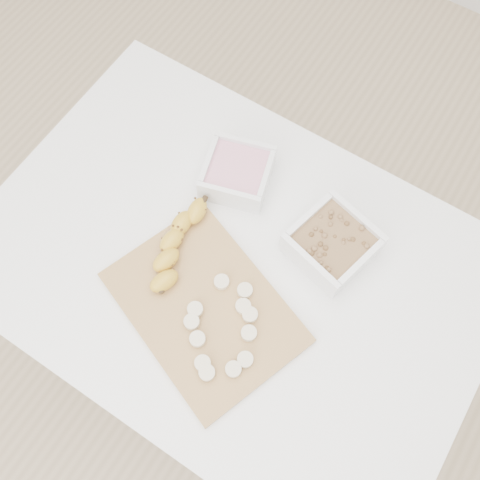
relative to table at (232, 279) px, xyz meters
The scene contains 7 objects.
ground 0.65m from the table, ahead, with size 3.50×3.50×0.00m, color #C6AD89.
table is the anchor object (origin of this frame).
bowl_yogurt 0.23m from the table, 119.26° to the left, with size 0.16×0.16×0.06m.
bowl_granola 0.24m from the table, 41.04° to the left, with size 0.17×0.17×0.07m.
cutting_board 0.15m from the table, 86.85° to the right, with size 0.35×0.25×0.01m, color tan.
banana 0.17m from the table, 160.30° to the right, with size 0.05×0.20×0.04m, color gold, non-canonical shape.
banana_slices 0.18m from the table, 63.19° to the right, with size 0.16×0.19×0.02m.
Camera 1 is at (0.21, -0.29, 1.73)m, focal length 40.00 mm.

